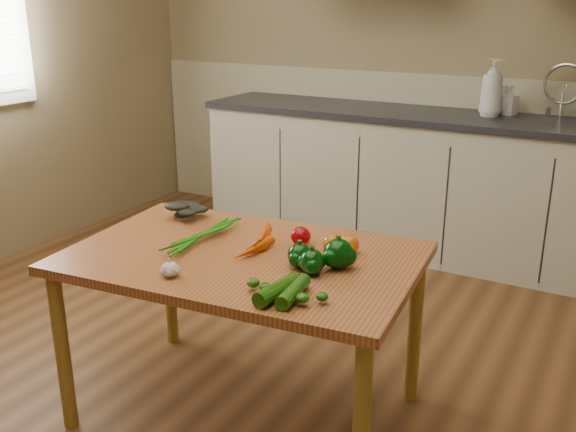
% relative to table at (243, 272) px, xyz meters
% --- Properties ---
extents(room, '(4.04, 5.04, 2.64)m').
position_rel_table_xyz_m(room, '(-0.21, 0.03, 0.65)').
color(room, brown).
rests_on(room, ground).
extents(counter_run, '(2.84, 0.64, 1.14)m').
position_rel_table_xyz_m(counter_run, '(-0.00, 2.05, -0.14)').
color(counter_run, '#B6B198').
rests_on(counter_run, ground).
extents(table, '(1.34, 0.93, 0.68)m').
position_rel_table_xyz_m(table, '(0.00, 0.00, 0.00)').
color(table, '#A45B2F').
rests_on(table, ground).
extents(soap_bottle_a, '(0.15, 0.15, 0.34)m').
position_rel_table_xyz_m(soap_bottle_a, '(0.39, 2.10, 0.47)').
color(soap_bottle_a, silver).
rests_on(soap_bottle_a, counter_run).
extents(soap_bottle_b, '(0.10, 0.10, 0.17)m').
position_rel_table_xyz_m(soap_bottle_b, '(0.48, 2.21, 0.38)').
color(soap_bottle_b, silver).
rests_on(soap_bottle_b, counter_run).
extents(soap_bottle_c, '(0.16, 0.16, 0.17)m').
position_rel_table_xyz_m(soap_bottle_c, '(0.44, 2.22, 0.38)').
color(soap_bottle_c, silver).
rests_on(soap_bottle_c, counter_run).
extents(carrot_bunch, '(0.25, 0.20, 0.06)m').
position_rel_table_xyz_m(carrot_bunch, '(-0.05, 0.06, 0.11)').
color(carrot_bunch, '#D64C05').
rests_on(carrot_bunch, table).
extents(leafy_greens, '(0.18, 0.16, 0.09)m').
position_rel_table_xyz_m(leafy_greens, '(-0.40, 0.22, 0.12)').
color(leafy_greens, black).
rests_on(leafy_greens, table).
extents(garlic_bulb, '(0.06, 0.06, 0.05)m').
position_rel_table_xyz_m(garlic_bulb, '(-0.10, -0.29, 0.10)').
color(garlic_bulb, beige).
rests_on(garlic_bulb, table).
extents(pepper_a, '(0.08, 0.08, 0.08)m').
position_rel_table_xyz_m(pepper_a, '(0.24, -0.01, 0.12)').
color(pepper_a, '#023105').
rests_on(pepper_a, table).
extents(pepper_b, '(0.10, 0.10, 0.10)m').
position_rel_table_xyz_m(pepper_b, '(0.36, 0.05, 0.13)').
color(pepper_b, '#023105').
rests_on(pepper_b, table).
extents(pepper_c, '(0.09, 0.09, 0.09)m').
position_rel_table_xyz_m(pepper_c, '(0.30, -0.04, 0.12)').
color(pepper_c, '#023105').
rests_on(pepper_c, table).
extents(tomato_a, '(0.08, 0.08, 0.07)m').
position_rel_table_xyz_m(tomato_a, '(0.14, 0.18, 0.11)').
color(tomato_a, '#95020C').
rests_on(tomato_a, table).
extents(tomato_b, '(0.07, 0.07, 0.07)m').
position_rel_table_xyz_m(tomato_b, '(0.28, 0.18, 0.11)').
color(tomato_b, '#BA5404').
rests_on(tomato_b, table).
extents(tomato_c, '(0.08, 0.08, 0.07)m').
position_rel_table_xyz_m(tomato_c, '(0.34, 0.19, 0.11)').
color(tomato_c, '#BA5404').
rests_on(tomato_c, table).
extents(zucchini_a, '(0.07, 0.19, 0.05)m').
position_rel_table_xyz_m(zucchini_a, '(0.34, -0.24, 0.10)').
color(zucchini_a, '#134006').
rests_on(zucchini_a, table).
extents(zucchini_b, '(0.07, 0.19, 0.05)m').
position_rel_table_xyz_m(zucchini_b, '(0.30, -0.26, 0.10)').
color(zucchini_b, '#134006').
rests_on(zucchini_b, table).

